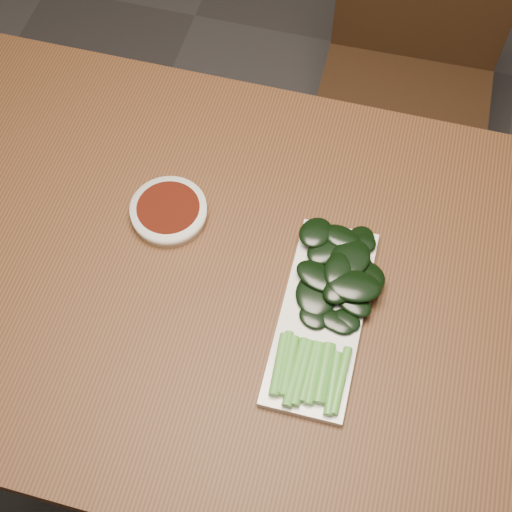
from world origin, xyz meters
name	(u,v)px	position (x,y,z in m)	size (l,w,h in m)	color
ground	(249,416)	(0.00, 0.00, 0.00)	(6.00, 6.00, 0.00)	#333030
table	(246,296)	(0.00, 0.00, 0.68)	(1.40, 0.80, 0.75)	#442713
chair_far	(409,75)	(0.20, 0.76, 0.49)	(0.42, 0.42, 0.89)	black
sauce_bowl	(169,211)	(-0.15, 0.08, 0.76)	(0.13, 0.13, 0.03)	silver
serving_plate	(322,316)	(0.13, -0.04, 0.76)	(0.13, 0.32, 0.01)	silver
gai_lan	(333,296)	(0.14, -0.01, 0.78)	(0.16, 0.33, 0.03)	#4A9332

